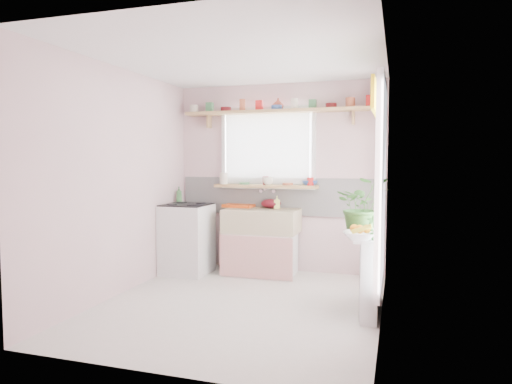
% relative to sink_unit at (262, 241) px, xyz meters
% --- Properties ---
extents(room, '(3.20, 3.20, 3.20)m').
position_rel_sink_unit_xyz_m(room, '(0.81, -0.43, 0.94)').
color(room, silver).
rests_on(room, ground).
extents(sink_unit, '(0.95, 0.65, 1.11)m').
position_rel_sink_unit_xyz_m(sink_unit, '(0.00, 0.00, 0.00)').
color(sink_unit, white).
rests_on(sink_unit, ground).
extents(cooker, '(0.58, 0.58, 0.93)m').
position_rel_sink_unit_xyz_m(cooker, '(-0.95, -0.24, 0.03)').
color(cooker, white).
rests_on(cooker, ground).
extents(radiator_ledge, '(0.22, 0.95, 0.78)m').
position_rel_sink_unit_xyz_m(radiator_ledge, '(1.45, -1.09, -0.03)').
color(radiator_ledge, white).
rests_on(radiator_ledge, ground).
extents(windowsill, '(1.40, 0.22, 0.04)m').
position_rel_sink_unit_xyz_m(windowsill, '(-0.00, 0.19, 0.71)').
color(windowsill, tan).
rests_on(windowsill, room).
extents(pine_shelf, '(2.52, 0.24, 0.04)m').
position_rel_sink_unit_xyz_m(pine_shelf, '(0.15, 0.18, 1.69)').
color(pine_shelf, tan).
rests_on(pine_shelf, room).
extents(shelf_crockery, '(2.47, 0.11, 0.12)m').
position_rel_sink_unit_xyz_m(shelf_crockery, '(0.15, 0.18, 1.76)').
color(shelf_crockery, silver).
rests_on(shelf_crockery, pine_shelf).
extents(sill_crockery, '(1.35, 0.11, 0.12)m').
position_rel_sink_unit_xyz_m(sill_crockery, '(-0.00, 0.19, 0.78)').
color(sill_crockery, silver).
rests_on(sill_crockery, windowsill).
extents(dish_tray, '(0.42, 0.33, 0.04)m').
position_rel_sink_unit_xyz_m(dish_tray, '(-0.38, 0.21, 0.44)').
color(dish_tray, '#EB5214').
rests_on(dish_tray, sink_unit).
extents(colander, '(0.32, 0.32, 0.12)m').
position_rel_sink_unit_xyz_m(colander, '(0.07, 0.21, 0.48)').
color(colander, '#570E18').
rests_on(colander, sink_unit).
extents(jade_plant, '(0.56, 0.51, 0.55)m').
position_rel_sink_unit_xyz_m(jade_plant, '(1.36, -1.20, 0.62)').
color(jade_plant, '#366528').
rests_on(jade_plant, radiator_ledge).
extents(fruit_bowl, '(0.31, 0.31, 0.07)m').
position_rel_sink_unit_xyz_m(fruit_bowl, '(1.36, -1.49, 0.38)').
color(fruit_bowl, white).
rests_on(fruit_bowl, radiator_ledge).
extents(herb_pot, '(0.12, 0.09, 0.22)m').
position_rel_sink_unit_xyz_m(herb_pot, '(1.48, -1.49, 0.45)').
color(herb_pot, '#306829').
rests_on(herb_pot, radiator_ledge).
extents(soap_bottle_sink, '(0.09, 0.09, 0.17)m').
position_rel_sink_unit_xyz_m(soap_bottle_sink, '(0.17, 0.15, 0.50)').
color(soap_bottle_sink, '#E9F66D').
rests_on(soap_bottle_sink, sink_unit).
extents(sill_cup, '(0.17, 0.17, 0.10)m').
position_rel_sink_unit_xyz_m(sill_cup, '(0.05, 0.13, 0.78)').
color(sill_cup, white).
rests_on(sill_cup, windowsill).
extents(sill_bowl, '(0.26, 0.26, 0.06)m').
position_rel_sink_unit_xyz_m(sill_bowl, '(0.58, 0.25, 0.76)').
color(sill_bowl, '#3359A8').
rests_on(sill_bowl, windowsill).
extents(shelf_vase, '(0.18, 0.18, 0.16)m').
position_rel_sink_unit_xyz_m(shelf_vase, '(0.15, 0.24, 1.79)').
color(shelf_vase, '#993E2F').
rests_on(shelf_vase, pine_shelf).
extents(cooker_bottle, '(0.09, 0.09, 0.21)m').
position_rel_sink_unit_xyz_m(cooker_bottle, '(-1.17, -0.02, 0.59)').
color(cooker_bottle, '#438745').
rests_on(cooker_bottle, cooker).
extents(fruit, '(0.20, 0.14, 0.10)m').
position_rel_sink_unit_xyz_m(fruit, '(1.37, -1.49, 0.44)').
color(fruit, orange).
rests_on(fruit, fruit_bowl).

